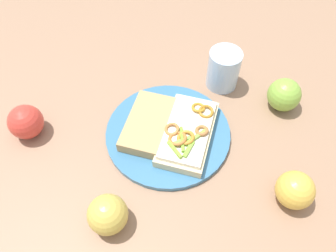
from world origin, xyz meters
TOP-DOWN VIEW (x-y plane):
  - ground_plane at (0.00, 0.00)m, footprint 2.00×2.00m
  - plate at (0.00, 0.00)m, footprint 0.26×0.26m
  - sandwich at (-0.03, -0.03)m, footprint 0.20×0.19m
  - bread_slice_side at (0.03, 0.03)m, footprint 0.17×0.16m
  - apple_0 at (-0.03, -0.26)m, footprint 0.08×0.08m
  - apple_1 at (0.13, 0.26)m, footprint 0.08×0.08m
  - apple_2 at (-0.13, 0.17)m, footprint 0.09×0.09m
  - apple_3 at (-0.23, -0.14)m, footprint 0.09×0.09m
  - drinking_glass at (0.08, -0.18)m, footprint 0.07×0.07m

SIDE VIEW (x-z plane):
  - ground_plane at x=0.00m, z-range 0.00..0.00m
  - plate at x=0.00m, z-range 0.00..0.01m
  - bread_slice_side at x=0.03m, z-range 0.01..0.04m
  - sandwich at x=-0.03m, z-range 0.01..0.05m
  - apple_3 at x=-0.23m, z-range 0.00..0.07m
  - apple_2 at x=-0.13m, z-range 0.00..0.07m
  - apple_1 at x=0.13m, z-range 0.00..0.07m
  - apple_0 at x=-0.03m, z-range 0.00..0.07m
  - drinking_glass at x=0.08m, z-range 0.00..0.09m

